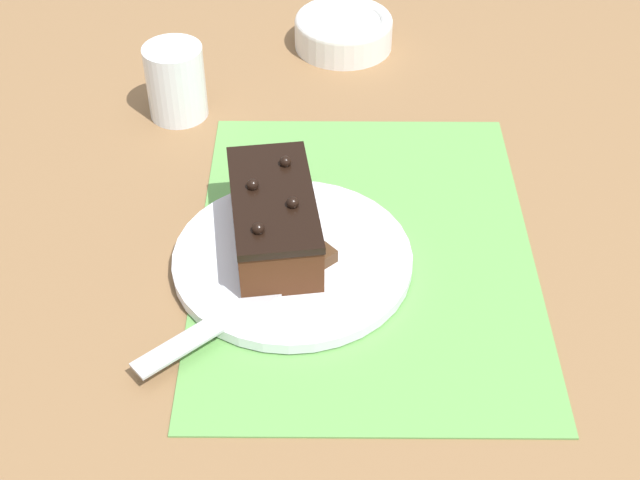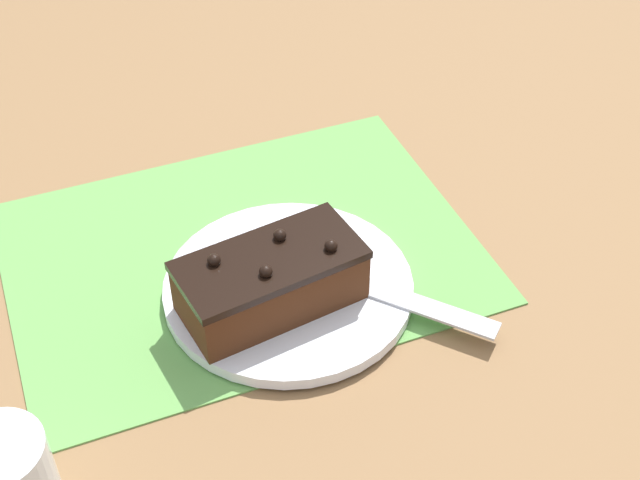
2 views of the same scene
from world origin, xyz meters
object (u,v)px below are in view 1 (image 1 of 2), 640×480
(chocolate_cake, at_px, (274,219))
(serving_knife, at_px, (273,287))
(cake_plate, at_px, (293,259))
(small_bowl, at_px, (344,30))
(drinking_glass, at_px, (176,82))

(chocolate_cake, xyz_separation_m, serving_knife, (0.07, 0.00, -0.02))
(cake_plate, height_order, serving_knife, serving_knife)
(cake_plate, height_order, small_bowl, small_bowl)
(serving_knife, height_order, small_bowl, small_bowl)
(cake_plate, bearing_deg, drinking_glass, -151.59)
(cake_plate, height_order, chocolate_cake, chocolate_cake)
(chocolate_cake, distance_m, small_bowl, 0.43)
(cake_plate, height_order, drinking_glass, drinking_glass)
(drinking_glass, bearing_deg, small_bowl, 129.28)
(chocolate_cake, relative_size, serving_knife, 0.96)
(chocolate_cake, distance_m, drinking_glass, 0.28)
(serving_knife, distance_m, drinking_glass, 0.35)
(drinking_glass, bearing_deg, chocolate_cake, 27.01)
(drinking_glass, bearing_deg, serving_knife, 21.94)
(chocolate_cake, xyz_separation_m, drinking_glass, (-0.25, -0.13, -0.00))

